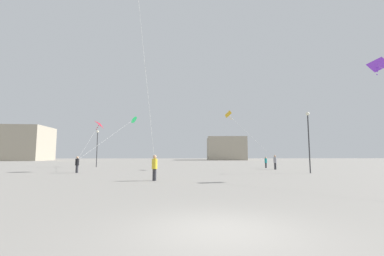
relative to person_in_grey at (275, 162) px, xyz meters
name	(u,v)px	position (x,y,z in m)	size (l,w,h in m)	color
ground_plane	(221,231)	(-11.12, -26.14, -0.99)	(300.00, 300.00, 0.00)	gray
person_in_grey	(275,162)	(0.00, 0.00, 0.00)	(0.40, 0.40, 1.81)	#2D2D33
person_in_teal	(266,162)	(0.16, 4.04, -0.13)	(0.34, 0.34, 1.58)	#2D2D33
person_in_yellow	(155,167)	(-13.90, -13.88, 0.00)	(0.39, 0.39, 1.81)	#2D2D33
person_in_black	(77,164)	(-22.62, -5.35, -0.07)	(0.37, 0.37, 1.69)	#2D2D33
kite_emerald_diamond	(133,120)	(-19.79, 10.00, 6.64)	(3.46, 16.22, 6.97)	green
kite_amber_delta	(229,115)	(-5.83, 0.22, 5.99)	(6.35, 1.32, 6.18)	yellow
kite_violet_delta	(379,66)	(2.96, -14.20, 7.54)	(4.64, 10.47, 7.77)	purple
kite_crimson_diamond	(100,124)	(-21.19, -3.14, 4.30)	(2.15, 3.02, 4.52)	red
building_left_hall	(25,143)	(-66.12, 59.80, 4.91)	(15.71, 16.31, 11.80)	#A39984
building_centre_hall	(226,149)	(5.88, 68.15, 3.39)	(15.39, 17.15, 8.78)	#A39984
lamppost_east	(97,143)	(-24.95, 8.17, 2.74)	(0.36, 0.36, 5.66)	#2D2D30
lamppost_west	(308,133)	(1.05, -6.78, 3.06)	(0.36, 0.36, 6.24)	#2D2D30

